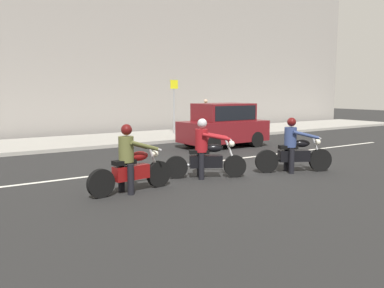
{
  "coord_description": "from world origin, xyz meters",
  "views": [
    {
      "loc": [
        -7.19,
        -9.57,
        2.29
      ],
      "look_at": [
        -1.1,
        -0.53,
        0.87
      ],
      "focal_mm": 37.89,
      "sensor_mm": 36.0,
      "label": 1
    }
  ],
  "objects": [
    {
      "name": "sidewalk_slab",
      "position": [
        0.0,
        8.0,
        0.07
      ],
      "size": [
        40.0,
        4.4,
        0.14
      ],
      "primitive_type": "cube",
      "color": "#99968E",
      "rests_on": "ground_plane"
    },
    {
      "name": "motorcycle_with_rider_crimson",
      "position": [
        -0.98,
        -0.99,
        0.65
      ],
      "size": [
        1.97,
        1.17,
        1.58
      ],
      "color": "black",
      "rests_on": "ground_plane"
    },
    {
      "name": "motorcycle_with_rider_denim_blue",
      "position": [
        1.57,
        -1.75,
        0.64
      ],
      "size": [
        2.07,
        1.15,
        1.56
      ],
      "color": "black",
      "rests_on": "ground_plane"
    },
    {
      "name": "ground_plane",
      "position": [
        0.0,
        0.0,
        0.0
      ],
      "size": [
        80.0,
        80.0,
        0.0
      ],
      "primitive_type": "plane",
      "color": "black"
    },
    {
      "name": "building_facade",
      "position": [
        0.0,
        11.4,
        5.91
      ],
      "size": [
        40.0,
        1.4,
        11.82
      ],
      "primitive_type": "cube",
      "color": "gray",
      "rests_on": "ground_plane"
    },
    {
      "name": "parked_hatchback_maroon",
      "position": [
        3.18,
        3.5,
        0.93
      ],
      "size": [
        3.61,
        1.76,
        1.8
      ],
      "color": "maroon",
      "rests_on": "ground_plane"
    },
    {
      "name": "lane_marking_stripe",
      "position": [
        0.75,
        0.9,
        0.0
      ],
      "size": [
        18.0,
        0.14,
        0.01
      ],
      "primitive_type": "cube",
      "color": "silver",
      "rests_on": "ground_plane"
    },
    {
      "name": "street_sign_post",
      "position": [
        3.64,
        8.15,
        1.8
      ],
      "size": [
        0.44,
        0.08,
        2.75
      ],
      "color": "gray",
      "rests_on": "sidewalk_slab"
    },
    {
      "name": "motorcycle_with_rider_olive",
      "position": [
        -3.29,
        -1.29,
        0.64
      ],
      "size": [
        2.17,
        0.72,
        1.57
      ],
      "color": "black",
      "rests_on": "ground_plane"
    },
    {
      "name": "pedestrian_bystander",
      "position": [
        5.82,
        8.39,
        1.16
      ],
      "size": [
        0.34,
        0.34,
        1.73
      ],
      "color": "black",
      "rests_on": "sidewalk_slab"
    }
  ]
}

